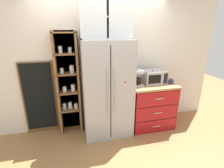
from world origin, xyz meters
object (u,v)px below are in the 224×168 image
chalkboard_menu (40,98)px  microwave (154,77)px  refrigerator (107,89)px  bottle_cobalt (152,78)px  mug_navy (171,81)px  coffee_maker (138,77)px  bottle_green (153,79)px

chalkboard_menu → microwave: bearing=-6.2°
refrigerator → bottle_cobalt: refrigerator is taller
refrigerator → bottle_cobalt: 0.94m
refrigerator → mug_navy: 1.31m
microwave → coffee_maker: size_ratio=1.42×
refrigerator → chalkboard_menu: 1.30m
mug_navy → coffee_maker: bearing=174.1°
refrigerator → microwave: (0.98, 0.06, 0.15)m
coffee_maker → bottle_green: size_ratio=1.27×
microwave → bottle_cobalt: bottle_cobalt is taller
refrigerator → chalkboard_menu: bearing=166.3°
refrigerator → mug_navy: (1.30, -0.05, 0.07)m
refrigerator → bottle_green: refrigerator is taller
microwave → mug_navy: 0.35m
mug_navy → bottle_cobalt: size_ratio=0.46×
microwave → chalkboard_menu: (-2.23, 0.24, -0.34)m
microwave → coffee_maker: coffee_maker is taller
mug_navy → chalkboard_menu: size_ratio=0.09×
refrigerator → bottle_green: (0.93, -0.01, 0.13)m
bottle_green → chalkboard_menu: size_ratio=0.17×
bottle_green → chalkboard_menu: 2.23m
microwave → bottle_green: microwave is taller
coffee_maker → chalkboard_menu: bearing=171.4°
mug_navy → bottle_green: size_ratio=0.51×
mug_navy → bottle_cobalt: bottle_cobalt is taller
refrigerator → microwave: bearing=3.6°
bottle_green → bottle_cobalt: bearing=90.0°
coffee_maker → bottle_green: (0.32, -0.03, -0.05)m
coffee_maker → mug_navy: (0.69, -0.07, -0.11)m
coffee_maker → bottle_green: bearing=-4.6°
refrigerator → coffee_maker: 0.64m
bottle_cobalt → chalkboard_menu: 2.23m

